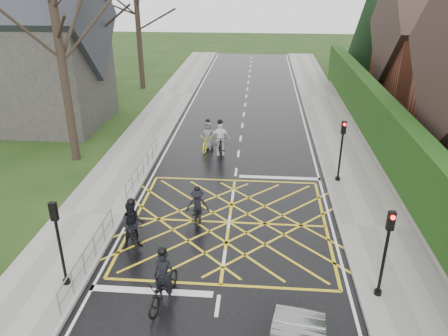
# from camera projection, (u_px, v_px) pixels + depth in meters

# --- Properties ---
(ground) EXTENTS (120.00, 120.00, 0.00)m
(ground) POSITION_uv_depth(u_px,v_px,m) (229.00, 222.00, 18.30)
(ground) COLOR black
(ground) RESTS_ON ground
(road) EXTENTS (9.00, 80.00, 0.01)m
(road) POSITION_uv_depth(u_px,v_px,m) (229.00, 222.00, 18.30)
(road) COLOR black
(road) RESTS_ON ground
(sidewalk_right) EXTENTS (3.00, 80.00, 0.15)m
(sidewalk_right) POSITION_uv_depth(u_px,v_px,m) (375.00, 227.00, 17.82)
(sidewalk_right) COLOR gray
(sidewalk_right) RESTS_ON ground
(sidewalk_left) EXTENTS (3.00, 80.00, 0.15)m
(sidewalk_left) POSITION_uv_depth(u_px,v_px,m) (90.00, 215.00, 18.72)
(sidewalk_left) COLOR gray
(sidewalk_left) RESTS_ON ground
(stone_wall) EXTENTS (0.50, 38.00, 0.70)m
(stone_wall) POSITION_uv_depth(u_px,v_px,m) (384.00, 163.00, 23.01)
(stone_wall) COLOR slate
(stone_wall) RESTS_ON ground
(hedge) EXTENTS (0.90, 38.00, 2.80)m
(hedge) POSITION_uv_depth(u_px,v_px,m) (389.00, 132.00, 22.28)
(hedge) COLOR black
(hedge) RESTS_ON stone_wall
(conifer) EXTENTS (4.60, 4.60, 10.00)m
(conifer) POSITION_uv_depth(u_px,v_px,m) (370.00, 27.00, 38.99)
(conifer) COLOR black
(conifer) RESTS_ON ground
(church) EXTENTS (8.80, 7.80, 11.00)m
(church) POSITION_uv_depth(u_px,v_px,m) (34.00, 50.00, 28.15)
(church) COLOR #2D2B28
(church) RESTS_ON ground
(tree_near) EXTENTS (9.24, 9.24, 11.44)m
(tree_near) POSITION_uv_depth(u_px,v_px,m) (54.00, 9.00, 21.13)
(tree_near) COLOR black
(tree_near) RESTS_ON ground
(tree_far) EXTENTS (8.40, 8.40, 10.40)m
(tree_far) POSITION_uv_depth(u_px,v_px,m) (136.00, 2.00, 35.96)
(tree_far) COLOR black
(tree_far) RESTS_ON ground
(railing_south) EXTENTS (0.05, 5.04, 1.03)m
(railing_south) POSITION_uv_depth(u_px,v_px,m) (89.00, 250.00, 15.15)
(railing_south) COLOR slate
(railing_south) RESTS_ON ground
(railing_north) EXTENTS (0.05, 6.04, 1.03)m
(railing_north) POSITION_uv_depth(u_px,v_px,m) (143.00, 163.00, 21.95)
(railing_north) COLOR slate
(railing_north) RESTS_ON ground
(traffic_light_ne) EXTENTS (0.24, 0.31, 3.21)m
(traffic_light_ne) POSITION_uv_depth(u_px,v_px,m) (341.00, 152.00, 21.03)
(traffic_light_ne) COLOR black
(traffic_light_ne) RESTS_ON ground
(traffic_light_se) EXTENTS (0.24, 0.31, 3.21)m
(traffic_light_se) POSITION_uv_depth(u_px,v_px,m) (385.00, 255.00, 13.41)
(traffic_light_se) COLOR black
(traffic_light_se) RESTS_ON ground
(traffic_light_sw) EXTENTS (0.24, 0.31, 3.21)m
(traffic_light_sw) POSITION_uv_depth(u_px,v_px,m) (60.00, 245.00, 13.92)
(traffic_light_sw) COLOR black
(traffic_light_sw) RESTS_ON ground
(cyclist_rear) EXTENTS (1.16, 2.19, 2.02)m
(cyclist_rear) POSITION_uv_depth(u_px,v_px,m) (164.00, 285.00, 13.69)
(cyclist_rear) COLOR black
(cyclist_rear) RESTS_ON ground
(cyclist_back) EXTENTS (1.37, 2.17, 2.11)m
(cyclist_back) POSITION_uv_depth(u_px,v_px,m) (133.00, 230.00, 16.32)
(cyclist_back) COLOR black
(cyclist_back) RESTS_ON ground
(cyclist_mid) EXTENTS (1.05, 1.77, 1.67)m
(cyclist_mid) POSITION_uv_depth(u_px,v_px,m) (197.00, 210.00, 18.07)
(cyclist_mid) COLOR black
(cyclist_mid) RESTS_ON ground
(cyclist_front) EXTENTS (1.20, 2.18, 2.11)m
(cyclist_front) POSITION_uv_depth(u_px,v_px,m) (220.00, 142.00, 24.66)
(cyclist_front) COLOR black
(cyclist_front) RESTS_ON ground
(cyclist_lead) EXTENTS (0.97, 1.98, 1.85)m
(cyclist_lead) POSITION_uv_depth(u_px,v_px,m) (208.00, 139.00, 25.52)
(cyclist_lead) COLOR yellow
(cyclist_lead) RESTS_ON ground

